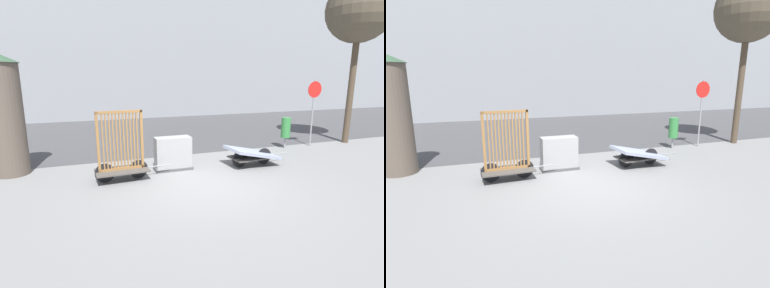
# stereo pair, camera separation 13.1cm
# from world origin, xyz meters

# --- Properties ---
(ground_plane) EXTENTS (60.00, 60.00, 0.00)m
(ground_plane) POSITION_xyz_m (0.00, 0.00, 0.00)
(ground_plane) COLOR slate
(road_strip) EXTENTS (56.00, 9.91, 0.01)m
(road_strip) POSITION_xyz_m (0.00, 8.06, 0.00)
(road_strip) COLOR #424244
(road_strip) RESTS_ON ground_plane
(building_facade) EXTENTS (48.00, 4.00, 14.89)m
(building_facade) POSITION_xyz_m (0.00, 15.01, 7.44)
(building_facade) COLOR gray
(building_facade) RESTS_ON ground_plane
(bike_cart_with_bedframe) EXTENTS (2.12, 0.84, 1.90)m
(bike_cart_with_bedframe) POSITION_xyz_m (-2.01, 1.15, 0.67)
(bike_cart_with_bedframe) COLOR #4C4742
(bike_cart_with_bedframe) RESTS_ON ground_plane
(bike_cart_with_mattress) EXTENTS (2.22, 1.11, 0.64)m
(bike_cart_with_mattress) POSITION_xyz_m (2.02, 1.15, 0.38)
(bike_cart_with_mattress) COLOR #4C4742
(bike_cart_with_mattress) RESTS_ON ground_plane
(utility_cabinet) EXTENTS (1.14, 0.50, 1.00)m
(utility_cabinet) POSITION_xyz_m (-0.45, 1.60, 0.46)
(utility_cabinet) COLOR #4C4C4C
(utility_cabinet) RESTS_ON ground_plane
(trash_bin) EXTENTS (0.35, 0.35, 1.21)m
(trash_bin) POSITION_xyz_m (4.45, 2.75, 0.81)
(trash_bin) COLOR gray
(trash_bin) RESTS_ON ground_plane
(sign_post) EXTENTS (0.63, 0.06, 2.62)m
(sign_post) POSITION_xyz_m (5.67, 2.75, 1.74)
(sign_post) COLOR gray
(sign_post) RESTS_ON ground_plane
(advertising_column) EXTENTS (1.06, 1.06, 3.37)m
(advertising_column) POSITION_xyz_m (-4.94, 2.75, 1.71)
(advertising_column) COLOR brown
(advertising_column) RESTS_ON ground_plane
(street_tree) EXTENTS (2.54, 2.54, 6.57)m
(street_tree) POSITION_xyz_m (7.52, 2.75, 5.25)
(street_tree) COLOR #4C3D2D
(street_tree) RESTS_ON ground_plane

